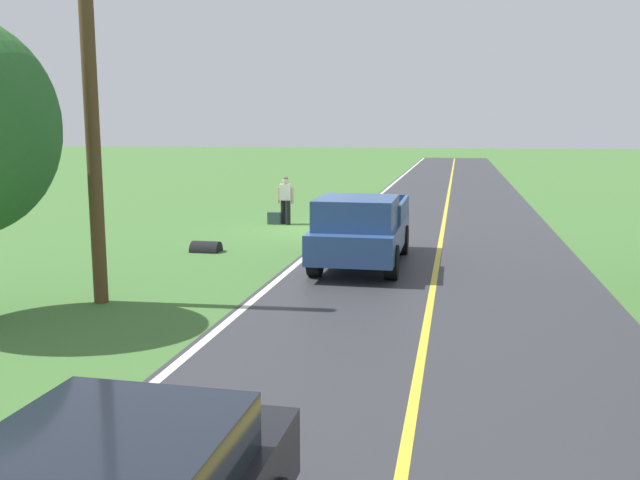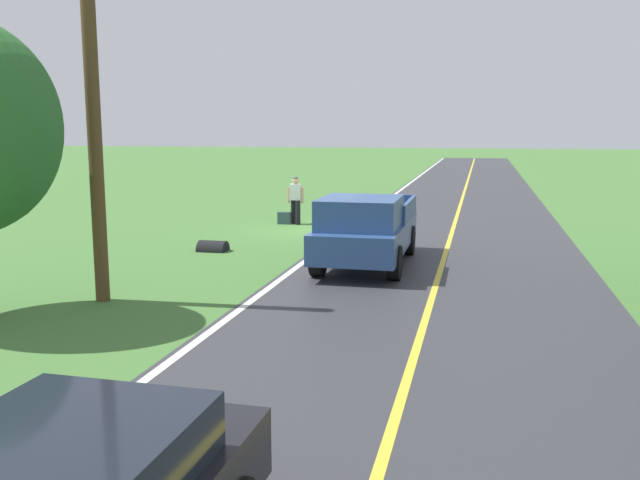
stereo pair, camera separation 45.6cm
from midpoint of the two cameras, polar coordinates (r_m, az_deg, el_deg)
ground_plane at (r=23.49m, az=0.67°, el=0.87°), size 200.00×200.00×0.00m
road_surface at (r=22.95m, az=11.46°, el=0.48°), size 7.41×120.00×0.00m
lane_edge_line at (r=23.32m, az=2.78°, el=0.81°), size 0.16×117.60×0.00m
lane_centre_line at (r=22.95m, az=11.46°, el=0.49°), size 0.14×117.60×0.00m
hitchhiker_walking at (r=24.78m, az=-1.52°, el=3.59°), size 0.62×0.51×1.75m
suitcase_carried at (r=24.86m, az=-2.49°, el=1.84°), size 0.47×0.24×0.44m
pickup_truck_passing at (r=17.18m, az=4.60°, el=0.98°), size 2.12×5.41×1.82m
utility_pole_roadside at (r=14.08m, az=-17.46°, el=9.50°), size 0.28×0.28×7.19m
drainage_culvert at (r=19.62m, az=-8.26°, el=-0.91°), size 0.80×0.60×0.60m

